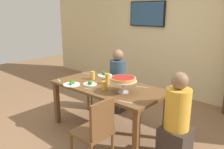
% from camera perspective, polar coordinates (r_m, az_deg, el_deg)
% --- Properties ---
extents(ground_plane, '(12.00, 12.00, 0.00)m').
position_cam_1_polar(ground_plane, '(3.73, -1.05, -13.62)').
color(ground_plane, '#846042').
extents(rear_partition, '(8.00, 0.12, 2.80)m').
position_cam_1_polar(rear_partition, '(5.12, 16.08, 10.24)').
color(rear_partition, beige).
rests_on(rear_partition, ground_plane).
extents(dining_table, '(1.72, 0.85, 0.74)m').
position_cam_1_polar(dining_table, '(3.46, -1.10, -4.17)').
color(dining_table, brown).
rests_on(dining_table, ground_plane).
extents(television, '(0.90, 0.05, 0.55)m').
position_cam_1_polar(television, '(5.38, 8.70, 14.71)').
color(television, black).
extents(diner_head_east, '(0.34, 0.34, 1.15)m').
position_cam_1_polar(diner_head_east, '(2.92, 15.67, -12.01)').
color(diner_head_east, '#382D28').
rests_on(diner_head_east, ground_plane).
extents(diner_far_left, '(0.34, 0.34, 1.15)m').
position_cam_1_polar(diner_far_left, '(4.29, 1.47, -2.49)').
color(diner_far_left, '#382D28').
rests_on(diner_far_left, ground_plane).
extents(chair_near_right, '(0.40, 0.40, 0.87)m').
position_cam_1_polar(chair_near_right, '(2.73, -4.04, -13.59)').
color(chair_near_right, brown).
rests_on(chair_near_right, ground_plane).
extents(deep_dish_pizza_stand, '(0.37, 0.37, 0.22)m').
position_cam_1_polar(deep_dish_pizza_stand, '(3.10, 2.80, -1.32)').
color(deep_dish_pizza_stand, silver).
rests_on(deep_dish_pizza_stand, dining_table).
extents(salad_plate_near_diner, '(0.23, 0.23, 0.07)m').
position_cam_1_polar(salad_plate_near_diner, '(3.94, -1.93, -0.06)').
color(salad_plate_near_diner, white).
rests_on(salad_plate_near_diner, dining_table).
extents(salad_plate_far_diner, '(0.25, 0.25, 0.07)m').
position_cam_1_polar(salad_plate_far_diner, '(3.50, -9.98, -2.32)').
color(salad_plate_far_diner, white).
rests_on(salad_plate_far_diner, dining_table).
extents(salad_plate_spare, '(0.21, 0.21, 0.07)m').
position_cam_1_polar(salad_plate_spare, '(3.48, -5.46, -2.20)').
color(salad_plate_spare, white).
rests_on(salad_plate_spare, dining_table).
extents(beer_glass_amber_tall, '(0.07, 0.07, 0.17)m').
position_cam_1_polar(beer_glass_amber_tall, '(3.47, -1.16, -1.09)').
color(beer_glass_amber_tall, gold).
rests_on(beer_glass_amber_tall, dining_table).
extents(beer_glass_amber_short, '(0.07, 0.07, 0.14)m').
position_cam_1_polar(beer_glass_amber_short, '(3.20, -1.95, -2.84)').
color(beer_glass_amber_short, gold).
rests_on(beer_glass_amber_short, dining_table).
extents(beer_glass_amber_spare, '(0.07, 0.07, 0.13)m').
position_cam_1_polar(beer_glass_amber_spare, '(3.73, -4.81, -0.21)').
color(beer_glass_amber_spare, gold).
rests_on(beer_glass_amber_spare, dining_table).
extents(water_glass_clear_near, '(0.07, 0.07, 0.10)m').
position_cam_1_polar(water_glass_clear_near, '(3.68, -0.56, -0.69)').
color(water_glass_clear_near, white).
rests_on(water_glass_clear_near, dining_table).
extents(cutlery_fork_near, '(0.18, 0.07, 0.00)m').
position_cam_1_polar(cutlery_fork_near, '(4.10, -6.27, 0.25)').
color(cutlery_fork_near, silver).
rests_on(cutlery_fork_near, dining_table).
extents(cutlery_knife_near, '(0.17, 0.08, 0.00)m').
position_cam_1_polar(cutlery_knife_near, '(3.38, 7.51, -3.14)').
color(cutlery_knife_near, silver).
rests_on(cutlery_knife_near, dining_table).
extents(cutlery_fork_far, '(0.18, 0.05, 0.00)m').
position_cam_1_polar(cutlery_fork_far, '(2.82, 3.29, -6.83)').
color(cutlery_fork_far, silver).
rests_on(cutlery_fork_far, dining_table).
extents(cutlery_knife_far, '(0.17, 0.08, 0.00)m').
position_cam_1_polar(cutlery_knife_far, '(3.78, -13.06, -1.40)').
color(cutlery_knife_far, silver).
rests_on(cutlery_knife_far, dining_table).
extents(cutlery_spare_fork, '(0.18, 0.06, 0.00)m').
position_cam_1_polar(cutlery_spare_fork, '(3.27, -5.47, -3.69)').
color(cutlery_spare_fork, silver).
rests_on(cutlery_spare_fork, dining_table).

